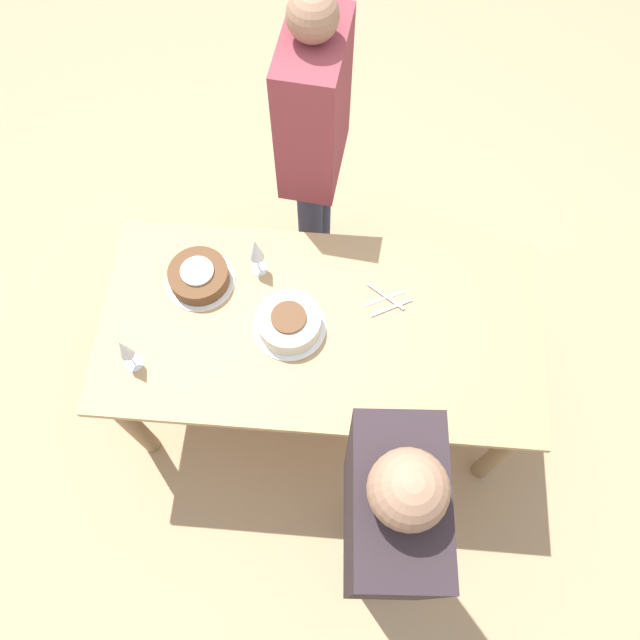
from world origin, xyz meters
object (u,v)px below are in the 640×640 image
(wine_glass_near, at_px, (124,350))
(person_cutting, at_px, (314,133))
(cake_front_chocolate, at_px, (199,276))
(wine_glass_far, at_px, (256,250))
(person_watching, at_px, (384,522))
(cake_center_white, at_px, (289,322))

(wine_glass_near, distance_m, person_cutting, 1.09)
(cake_front_chocolate, height_order, wine_glass_far, wine_glass_far)
(person_watching, bearing_deg, cake_front_chocolate, 36.26)
(wine_glass_far, bearing_deg, cake_center_white, 120.90)
(cake_center_white, relative_size, person_cutting, 0.18)
(cake_front_chocolate, relative_size, wine_glass_near, 1.38)
(cake_center_white, distance_m, person_cutting, 0.76)
(cake_center_white, bearing_deg, person_watching, 116.94)
(wine_glass_near, bearing_deg, wine_glass_far, -133.66)
(person_cutting, bearing_deg, wine_glass_far, -12.30)
(wine_glass_near, height_order, wine_glass_far, wine_glass_far)
(person_cutting, bearing_deg, person_watching, 18.94)
(wine_glass_far, bearing_deg, wine_glass_near, 46.34)
(cake_center_white, distance_m, person_watching, 0.80)
(person_cutting, distance_m, person_watching, 1.47)
(cake_front_chocolate, distance_m, person_cutting, 0.71)
(wine_glass_near, height_order, person_cutting, person_cutting)
(person_watching, bearing_deg, wine_glass_near, 57.10)
(cake_front_chocolate, relative_size, person_cutting, 0.17)
(cake_front_chocolate, bearing_deg, wine_glass_near, 62.55)
(person_cutting, bearing_deg, wine_glass_near, -25.31)
(cake_center_white, xyz_separation_m, cake_front_chocolate, (0.36, -0.17, -0.01))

